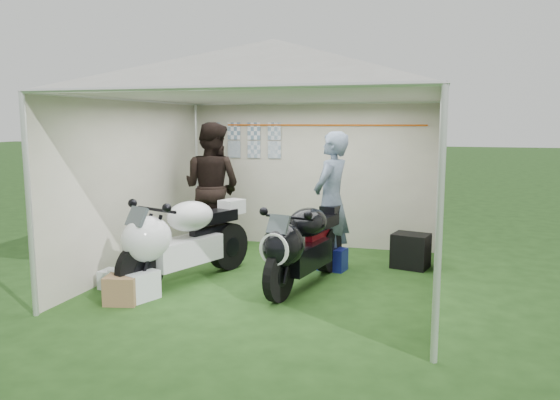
{
  "coord_description": "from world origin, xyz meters",
  "views": [
    {
      "loc": [
        1.97,
        -6.53,
        2.0
      ],
      "look_at": [
        -0.03,
        0.35,
        0.97
      ],
      "focal_mm": 35.0,
      "sensor_mm": 36.0,
      "label": 1
    }
  ],
  "objects_px": {
    "paddock_stand": "(331,259)",
    "motorcycle_black": "(302,243)",
    "motorcycle_white": "(181,238)",
    "equipment_box": "(411,251)",
    "person_dark_jacket": "(212,187)",
    "crate_0": "(135,284)",
    "canopy_tent": "(275,75)",
    "crate_1": "(123,289)",
    "crate_2": "(114,279)",
    "person_blue_jacket": "(331,201)"
  },
  "relations": [
    {
      "from": "paddock_stand",
      "to": "motorcycle_black",
      "type": "bearing_deg",
      "value": -101.71
    },
    {
      "from": "motorcycle_black",
      "to": "paddock_stand",
      "type": "height_order",
      "value": "motorcycle_black"
    },
    {
      "from": "motorcycle_white",
      "to": "equipment_box",
      "type": "relative_size",
      "value": 4.3
    },
    {
      "from": "person_dark_jacket",
      "to": "crate_0",
      "type": "distance_m",
      "value": 2.54
    },
    {
      "from": "canopy_tent",
      "to": "crate_1",
      "type": "relative_size",
      "value": 15.96
    },
    {
      "from": "paddock_stand",
      "to": "crate_2",
      "type": "xyz_separation_m",
      "value": [
        -2.37,
        -1.56,
        -0.04
      ]
    },
    {
      "from": "crate_1",
      "to": "equipment_box",
      "type": "bearing_deg",
      "value": 38.76
    },
    {
      "from": "person_dark_jacket",
      "to": "person_blue_jacket",
      "type": "xyz_separation_m",
      "value": [
        1.97,
        -0.51,
        -0.06
      ]
    },
    {
      "from": "canopy_tent",
      "to": "person_dark_jacket",
      "type": "bearing_deg",
      "value": 139.62
    },
    {
      "from": "canopy_tent",
      "to": "crate_1",
      "type": "xyz_separation_m",
      "value": [
        -1.35,
        -1.42,
        -2.42
      ]
    },
    {
      "from": "motorcycle_black",
      "to": "crate_1",
      "type": "height_order",
      "value": "motorcycle_black"
    },
    {
      "from": "crate_0",
      "to": "crate_1",
      "type": "height_order",
      "value": "crate_0"
    },
    {
      "from": "motorcycle_white",
      "to": "crate_1",
      "type": "relative_size",
      "value": 5.78
    },
    {
      "from": "motorcycle_black",
      "to": "equipment_box",
      "type": "xyz_separation_m",
      "value": [
        1.22,
        1.31,
        -0.31
      ]
    },
    {
      "from": "equipment_box",
      "to": "crate_1",
      "type": "bearing_deg",
      "value": -141.24
    },
    {
      "from": "motorcycle_black",
      "to": "crate_2",
      "type": "relative_size",
      "value": 6.55
    },
    {
      "from": "person_dark_jacket",
      "to": "person_blue_jacket",
      "type": "distance_m",
      "value": 2.04
    },
    {
      "from": "person_dark_jacket",
      "to": "crate_2",
      "type": "bearing_deg",
      "value": 89.92
    },
    {
      "from": "person_blue_jacket",
      "to": "motorcycle_white",
      "type": "bearing_deg",
      "value": -37.9
    },
    {
      "from": "motorcycle_black",
      "to": "crate_0",
      "type": "distance_m",
      "value": 2.01
    },
    {
      "from": "equipment_box",
      "to": "motorcycle_black",
      "type": "bearing_deg",
      "value": -132.95
    },
    {
      "from": "paddock_stand",
      "to": "crate_1",
      "type": "relative_size",
      "value": 1.14
    },
    {
      "from": "person_dark_jacket",
      "to": "person_blue_jacket",
      "type": "relative_size",
      "value": 1.06
    },
    {
      "from": "motorcycle_black",
      "to": "crate_0",
      "type": "bearing_deg",
      "value": -140.77
    },
    {
      "from": "motorcycle_white",
      "to": "motorcycle_black",
      "type": "relative_size",
      "value": 1.03
    },
    {
      "from": "person_dark_jacket",
      "to": "crate_0",
      "type": "xyz_separation_m",
      "value": [
        0.06,
        -2.4,
        -0.84
      ]
    },
    {
      "from": "equipment_box",
      "to": "paddock_stand",
      "type": "bearing_deg",
      "value": -158.13
    },
    {
      "from": "motorcycle_white",
      "to": "crate_1",
      "type": "xyz_separation_m",
      "value": [
        -0.31,
        -0.83,
        -0.43
      ]
    },
    {
      "from": "paddock_stand",
      "to": "equipment_box",
      "type": "bearing_deg",
      "value": 21.87
    },
    {
      "from": "canopy_tent",
      "to": "motorcycle_black",
      "type": "height_order",
      "value": "canopy_tent"
    },
    {
      "from": "crate_2",
      "to": "crate_0",
      "type": "bearing_deg",
      "value": -29.86
    },
    {
      "from": "crate_0",
      "to": "motorcycle_black",
      "type": "bearing_deg",
      "value": 27.52
    },
    {
      "from": "motorcycle_black",
      "to": "crate_2",
      "type": "bearing_deg",
      "value": -151.4
    },
    {
      "from": "canopy_tent",
      "to": "paddock_stand",
      "type": "bearing_deg",
      "value": 42.91
    },
    {
      "from": "motorcycle_white",
      "to": "person_blue_jacket",
      "type": "height_order",
      "value": "person_blue_jacket"
    },
    {
      "from": "crate_0",
      "to": "motorcycle_white",
      "type": "bearing_deg",
      "value": 66.63
    },
    {
      "from": "equipment_box",
      "to": "crate_2",
      "type": "xyz_separation_m",
      "value": [
        -3.4,
        -1.97,
        -0.13
      ]
    },
    {
      "from": "motorcycle_black",
      "to": "crate_0",
      "type": "height_order",
      "value": "motorcycle_black"
    },
    {
      "from": "paddock_stand",
      "to": "motorcycle_white",
      "type": "bearing_deg",
      "value": -144.86
    },
    {
      "from": "crate_2",
      "to": "paddock_stand",
      "type": "bearing_deg",
      "value": 33.34
    },
    {
      "from": "crate_0",
      "to": "crate_1",
      "type": "bearing_deg",
      "value": -99.2
    },
    {
      "from": "person_blue_jacket",
      "to": "crate_2",
      "type": "relative_size",
      "value": 6.17
    },
    {
      "from": "canopy_tent",
      "to": "person_blue_jacket",
      "type": "distance_m",
      "value": 1.86
    },
    {
      "from": "paddock_stand",
      "to": "crate_0",
      "type": "relative_size",
      "value": 0.83
    },
    {
      "from": "crate_2",
      "to": "motorcycle_white",
      "type": "bearing_deg",
      "value": 28.82
    },
    {
      "from": "canopy_tent",
      "to": "motorcycle_black",
      "type": "relative_size",
      "value": 2.84
    },
    {
      "from": "motorcycle_white",
      "to": "paddock_stand",
      "type": "height_order",
      "value": "motorcycle_white"
    },
    {
      "from": "motorcycle_black",
      "to": "canopy_tent",
      "type": "bearing_deg",
      "value": 155.39
    },
    {
      "from": "motorcycle_white",
      "to": "crate_0",
      "type": "distance_m",
      "value": 0.82
    },
    {
      "from": "canopy_tent",
      "to": "crate_1",
      "type": "bearing_deg",
      "value": -133.52
    }
  ]
}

